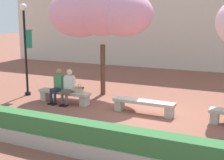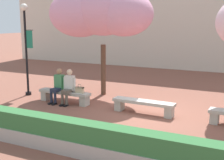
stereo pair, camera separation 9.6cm
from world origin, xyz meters
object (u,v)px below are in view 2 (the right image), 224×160
Objects in this scene: stone_bench_west_end at (64,95)px; lamp_post_with_banner at (26,41)px; handbag at (80,89)px; person_seated_left at (58,84)px; cherry_tree_main at (100,13)px; person_seated_right at (69,85)px; stone_bench_near_west at (143,105)px.

lamp_post_with_banner is (-2.07, 0.37, 1.93)m from stone_bench_west_end.
handbag is 0.09× the size of lamp_post_with_banner.
lamp_post_with_banner is at bearing 172.19° from handbag.
handbag is at bearing -0.37° from stone_bench_west_end.
person_seated_left is 3.31m from cherry_tree_main.
person_seated_left and person_seated_right have the same top height.
stone_bench_west_end is 1.65× the size of person_seated_right.
lamp_post_with_banner reaches higher than handbag.
stone_bench_west_end is 0.45m from person_seated_right.
handbag is (-2.48, -0.00, 0.27)m from stone_bench_near_west.
stone_bench_near_west is at bearing 0.90° from person_seated_left.
stone_bench_near_west is 1.65× the size of person_seated_right.
cherry_tree_main is (0.83, 1.81, 2.65)m from person_seated_left.
person_seated_right is at bearing -12.92° from stone_bench_west_end.
stone_bench_near_west is 2.96m from person_seated_right.
person_seated_right is (0.23, -0.05, 0.39)m from stone_bench_west_end.
handbag is at bearing 3.07° from person_seated_left.
person_seated_left is at bearing -114.65° from cherry_tree_main.
person_seated_left is (-0.23, -0.05, 0.39)m from stone_bench_west_end.
person_seated_left is at bearing -167.17° from stone_bench_west_end.
lamp_post_with_banner is at bearing 175.93° from stone_bench_near_west.
cherry_tree_main is at bearing 71.27° from stone_bench_west_end.
person_seated_right is at bearing -173.74° from handbag.
handbag is (0.91, 0.05, -0.12)m from person_seated_left.
lamp_post_with_banner reaches higher than person_seated_left.
handbag reaches higher than stone_bench_near_west.
stone_bench_near_west is 0.57× the size of lamp_post_with_banner.
stone_bench_west_end is 1.65× the size of person_seated_left.
stone_bench_near_west is at bearing 0.10° from handbag.
handbag is (0.45, 0.05, -0.12)m from person_seated_right.
person_seated_right is 3.23m from cherry_tree_main.
lamp_post_with_banner is (-1.83, 0.43, 1.54)m from person_seated_left.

